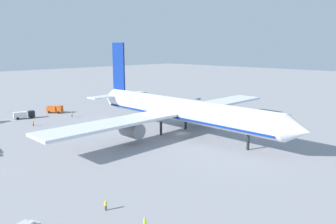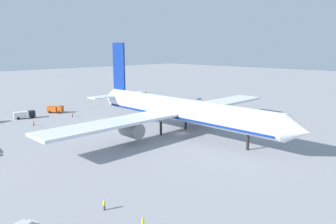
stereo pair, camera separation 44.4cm
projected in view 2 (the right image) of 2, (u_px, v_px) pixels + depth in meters
The scene contains 11 objects.
ground_plane at pixel (181, 134), 95.49m from camera, with size 600.00×600.00×0.00m, color gray.
airliner at pixel (178, 110), 95.07m from camera, with size 74.02×82.21×25.99m.
service_truck_0 at pixel (55, 109), 125.43m from camera, with size 5.91×5.19×2.76m.
service_truck_3 at pixel (24, 114), 115.45m from camera, with size 3.80×7.20×2.54m.
baggage_cart_0 at pixel (199, 99), 158.66m from camera, with size 2.16×3.57×0.40m.
ground_worker_0 at pixel (34, 123), 104.79m from camera, with size 0.46×0.46×1.66m.
ground_worker_1 at pixel (104, 205), 50.45m from camera, with size 0.57×0.57×1.65m.
ground_worker_2 at pixel (72, 115), 117.90m from camera, with size 0.45×0.45×1.79m.
ground_worker_3 at pixel (143, 223), 45.09m from camera, with size 0.56×0.56×1.76m.
traffic_cone_2 at pixel (299, 119), 113.16m from camera, with size 0.36×0.36×0.55m, color orange.
traffic_cone_3 at pixel (310, 124), 106.47m from camera, with size 0.36×0.36×0.55m, color orange.
Camera 2 is at (62.64, -68.20, 24.44)m, focal length 35.45 mm.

